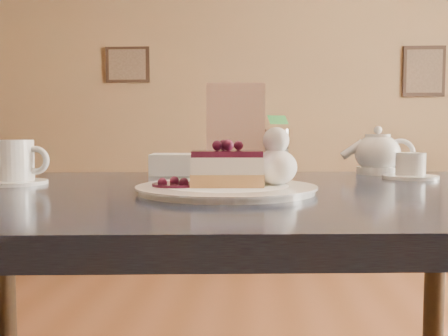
# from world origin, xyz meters

# --- Properties ---
(main_table) EXTENTS (1.37, 0.98, 0.81)m
(main_table) POSITION_xyz_m (-0.10, 0.28, 0.73)
(main_table) COLOR #1B283A
(main_table) RESTS_ON ground
(dessert_plate) EXTENTS (0.32, 0.32, 0.01)m
(dessert_plate) POSITION_xyz_m (-0.10, 0.22, 0.82)
(dessert_plate) COLOR white
(dessert_plate) RESTS_ON main_table
(cheesecake_slice) EXTENTS (0.14, 0.10, 0.07)m
(cheesecake_slice) POSITION_xyz_m (-0.10, 0.22, 0.86)
(cheesecake_slice) COLOR #DDAF78
(cheesecake_slice) RESTS_ON dessert_plate
(whipped_cream) EXTENTS (0.08, 0.08, 0.07)m
(whipped_cream) POSITION_xyz_m (-0.01, 0.24, 0.86)
(whipped_cream) COLOR white
(whipped_cream) RESTS_ON dessert_plate
(berry_sauce) EXTENTS (0.09, 0.09, 0.01)m
(berry_sauce) POSITION_xyz_m (-0.19, 0.21, 0.83)
(berry_sauce) COLOR #370F1F
(berry_sauce) RESTS_ON dessert_plate
(coffee_set) EXTENTS (0.15, 0.14, 0.09)m
(coffee_set) POSITION_xyz_m (-0.56, 0.34, 0.86)
(coffee_set) COLOR white
(coffee_set) RESTS_ON main_table
(tea_set) EXTENTS (0.23, 0.25, 0.11)m
(tea_set) POSITION_xyz_m (0.29, 0.63, 0.86)
(tea_set) COLOR white
(tea_set) RESTS_ON main_table
(menu_card) EXTENTS (0.15, 0.05, 0.24)m
(menu_card) POSITION_xyz_m (-0.10, 0.62, 0.93)
(menu_card) COLOR beige
(menu_card) RESTS_ON main_table
(sugar_shaker) EXTENTS (0.07, 0.07, 0.12)m
(sugar_shaker) POSITION_xyz_m (0.01, 0.63, 0.87)
(sugar_shaker) COLOR white
(sugar_shaker) RESTS_ON main_table
(napkin_stack) EXTENTS (0.14, 0.14, 0.05)m
(napkin_stack) POSITION_xyz_m (-0.25, 0.62, 0.84)
(napkin_stack) COLOR white
(napkin_stack) RESTS_ON main_table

